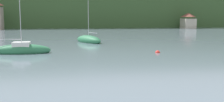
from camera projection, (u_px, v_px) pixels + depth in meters
wooded_hillside at (41, 10)px, 133.89m from camera, size 352.00×66.14×45.90m
shore_building_westcentral at (188, 21)px, 99.43m from camera, size 4.46×5.79×5.76m
sailboat_far_1 at (22, 50)px, 31.37m from camera, size 6.82×2.11×8.90m
sailboat_far_3 at (89, 40)px, 45.00m from camera, size 5.18×7.15×8.53m
mooring_buoy_far at (158, 53)px, 31.98m from camera, size 0.58×0.58×0.58m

